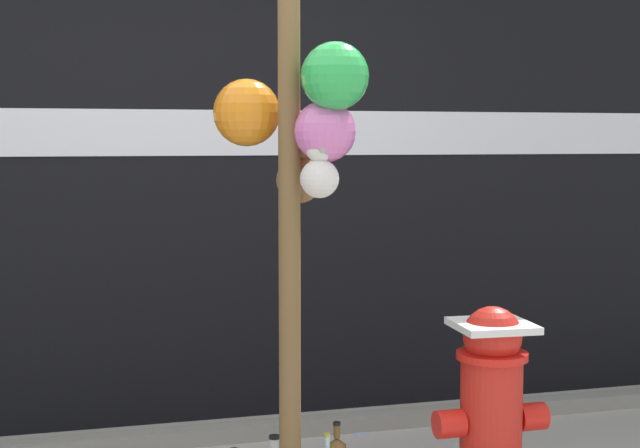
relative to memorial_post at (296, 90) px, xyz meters
The scene contains 5 objects.
building_wall 1.62m from the memorial_post, 98.39° to the left, with size 10.00×0.21×3.16m.
curb_strip 2.00m from the memorial_post, 101.84° to the left, with size 8.00×0.12×0.08m, color gray.
memorial_post is the anchor object (origin of this frame).
fire_hydrant 1.54m from the memorial_post, ahead, with size 0.49×0.33×0.80m.
litter_2 2.06m from the memorial_post, 60.23° to the left, with size 0.07×0.08×0.01m, color #8C99B2.
Camera 1 is at (-0.60, -3.06, 1.49)m, focal length 52.25 mm.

